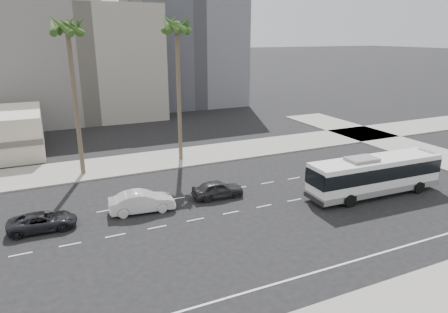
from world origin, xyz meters
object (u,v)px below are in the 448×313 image
palm_near (177,30)px  palm_mid (68,31)px  city_bus (375,174)px  car_a (218,189)px  car_b (142,202)px  car_c (43,221)px

palm_near → palm_mid: palm_near is taller
city_bus → car_a: (-12.70, 5.08, -1.12)m
city_bus → palm_near: palm_near is taller
city_bus → palm_mid: palm_mid is taller
car_b → car_c: 7.25m
city_bus → car_a: bearing=160.1°
palm_near → palm_mid: (-10.48, -0.47, -0.16)m
car_a → car_b: (-6.62, -0.13, 0.09)m
city_bus → car_b: (-19.32, 4.95, -1.04)m
car_a → car_c: 13.87m
car_b → palm_mid: size_ratio=0.33×
car_b → palm_mid: palm_mid is taller
car_b → palm_near: 18.87m
car_c → city_bus: bearing=-98.2°
car_a → palm_near: (0.49, 11.41, 13.21)m
car_a → car_c: bearing=94.3°
car_c → car_b: bearing=-87.3°
car_a → palm_mid: bearing=45.9°
car_c → palm_mid: palm_mid is taller
car_a → car_b: bearing=94.6°
palm_near → car_c: bearing=-141.1°
car_a → palm_near: bearing=1.1°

